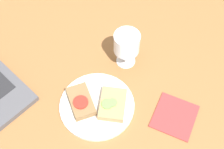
{
  "coord_description": "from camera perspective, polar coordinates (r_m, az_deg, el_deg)",
  "views": [
    {
      "loc": [
        -36.54,
        -37.69,
        92.08
      ],
      "look_at": [
        3.25,
        0.28,
        8.0
      ],
      "focal_mm": 50.0,
      "sensor_mm": 36.0,
      "label": 1
    }
  ],
  "objects": [
    {
      "name": "wooden_table",
      "position": [
        1.05,
        -1.12,
        -3.11
      ],
      "size": [
        140.0,
        140.0,
        3.0
      ],
      "primitive_type": "cube",
      "color": "brown",
      "rests_on": "ground"
    },
    {
      "name": "plate",
      "position": [
        1.0,
        -2.76,
        -5.68
      ],
      "size": [
        23.86,
        23.86,
        1.18
      ],
      "primitive_type": "cylinder",
      "color": "silver",
      "rests_on": "wooden_table"
    },
    {
      "name": "sandwich_with_cucumber",
      "position": [
        0.98,
        0.09,
        -5.45
      ],
      "size": [
        13.48,
        12.78,
        2.82
      ],
      "color": "#A88456",
      "rests_on": "plate"
    },
    {
      "name": "sandwich_with_tomato",
      "position": [
        0.99,
        -5.7,
        -4.93
      ],
      "size": [
        11.03,
        13.21,
        3.07
      ],
      "color": "brown",
      "rests_on": "plate"
    },
    {
      "name": "wine_glass",
      "position": [
        1.02,
        2.7,
        5.57
      ],
      "size": [
        8.59,
        8.59,
        13.61
      ],
      "color": "white",
      "rests_on": "wooden_table"
    },
    {
      "name": "napkin",
      "position": [
        1.0,
        11.38,
        -7.49
      ],
      "size": [
        16.63,
        16.24,
        0.4
      ],
      "primitive_type": "cube",
      "rotation": [
        0.0,
        0.0,
        0.33
      ],
      "color": "#B23333",
      "rests_on": "wooden_table"
    }
  ]
}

